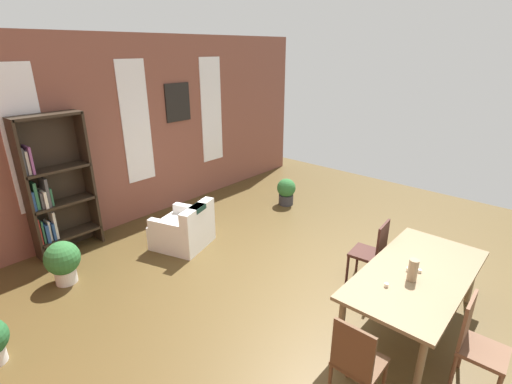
{
  "coord_description": "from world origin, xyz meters",
  "views": [
    {
      "loc": [
        -3.56,
        -2.11,
        3.07
      ],
      "look_at": [
        0.28,
        1.28,
        1.08
      ],
      "focal_mm": 26.18,
      "sensor_mm": 36.0,
      "label": 1
    }
  ],
  "objects": [
    {
      "name": "framed_picture",
      "position": [
        0.94,
        3.87,
        2.08
      ],
      "size": [
        0.56,
        0.03,
        0.72
      ],
      "primitive_type": "cube",
      "color": "black"
    },
    {
      "name": "tealight_candle_2",
      "position": [
        -0.19,
        -0.96,
        0.75
      ],
      "size": [
        0.04,
        0.04,
        0.04
      ],
      "primitive_type": "cylinder",
      "color": "silver",
      "rests_on": "dining_table"
    },
    {
      "name": "dining_chair_head_left",
      "position": [
        -1.1,
        -1.11,
        0.51
      ],
      "size": [
        0.4,
        0.4,
        0.95
      ],
      "color": "#533722",
      "rests_on": "ground"
    },
    {
      "name": "tealight_candle_0",
      "position": [
        0.25,
        -1.03,
        0.75
      ],
      "size": [
        0.04,
        0.04,
        0.04
      ],
      "primitive_type": "cylinder",
      "color": "silver",
      "rests_on": "dining_table"
    },
    {
      "name": "window_pane_0",
      "position": [
        -1.8,
        3.87,
        1.82
      ],
      "size": [
        0.55,
        0.02,
        2.15
      ],
      "primitive_type": "cube",
      "color": "white"
    },
    {
      "name": "dining_chair_near_left",
      "position": [
        -0.16,
        -1.84,
        0.51
      ],
      "size": [
        0.41,
        0.41,
        0.95
      ],
      "color": "brown",
      "rests_on": "ground"
    },
    {
      "name": "dining_table",
      "position": [
        0.3,
        -1.11,
        0.66
      ],
      "size": [
        2.05,
        1.01,
        0.73
      ],
      "color": "#7B6647",
      "rests_on": "ground"
    },
    {
      "name": "potted_plant_by_shelf",
      "position": [
        -2.0,
        2.8,
        0.35
      ],
      "size": [
        0.47,
        0.47,
        0.62
      ],
      "color": "silver",
      "rests_on": "ground"
    },
    {
      "name": "vase_on_table",
      "position": [
        0.1,
        -1.11,
        0.86
      ],
      "size": [
        0.1,
        0.1,
        0.25
      ],
      "primitive_type": "cylinder",
      "color": "#998466",
      "rests_on": "dining_table"
    },
    {
      "name": "armchair_white",
      "position": [
        -0.23,
        2.4,
        0.28
      ],
      "size": [
        1.01,
        1.01,
        0.75
      ],
      "color": "white",
      "rests_on": "ground"
    },
    {
      "name": "dining_chair_far_right",
      "position": [
        0.77,
        -0.38,
        0.51
      ],
      "size": [
        0.44,
        0.44,
        0.95
      ],
      "color": "#3B1F19",
      "rests_on": "ground"
    },
    {
      "name": "window_pane_1",
      "position": [
        0.0,
        3.87,
        1.82
      ],
      "size": [
        0.55,
        0.02,
        2.15
      ],
      "primitive_type": "cube",
      "color": "white"
    },
    {
      "name": "back_wall_brick",
      "position": [
        0.0,
        3.94,
        1.65
      ],
      "size": [
        8.71,
        0.12,
        3.3
      ],
      "primitive_type": "cube",
      "color": "brown",
      "rests_on": "ground"
    },
    {
      "name": "window_pane_2",
      "position": [
        1.8,
        3.87,
        1.82
      ],
      "size": [
        0.55,
        0.02,
        2.15
      ],
      "primitive_type": "cube",
      "color": "white"
    },
    {
      "name": "tealight_candle_1",
      "position": [
        0.31,
        -1.13,
        0.75
      ],
      "size": [
        0.04,
        0.04,
        0.04
      ],
      "primitive_type": "cylinder",
      "color": "silver",
      "rests_on": "dining_table"
    },
    {
      "name": "potted_plant_corner",
      "position": [
        2.26,
        2.18,
        0.3
      ],
      "size": [
        0.38,
        0.38,
        0.56
      ],
      "color": "#333338",
      "rests_on": "ground"
    },
    {
      "name": "bookshelf_tall",
      "position": [
        -1.62,
        3.69,
        1.07
      ],
      "size": [
        0.97,
        0.33,
        2.19
      ],
      "color": "#2D2319",
      "rests_on": "ground"
    },
    {
      "name": "ground_plane",
      "position": [
        0.0,
        0.0,
        0.0
      ],
      "size": [
        10.1,
        10.1,
        0.0
      ],
      "primitive_type": "plane",
      "color": "#513E1F"
    }
  ]
}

